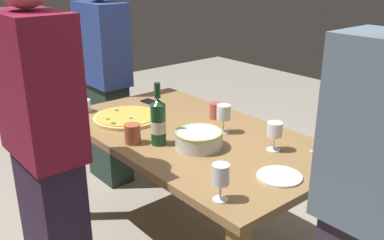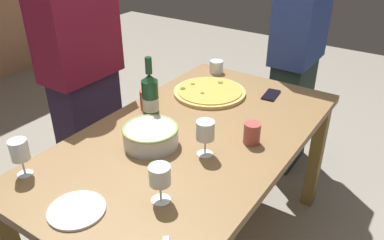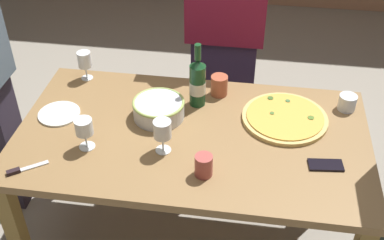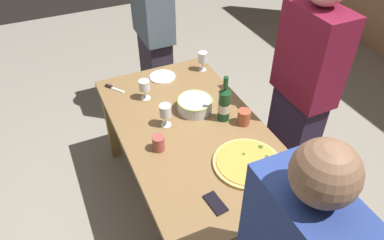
# 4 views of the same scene
# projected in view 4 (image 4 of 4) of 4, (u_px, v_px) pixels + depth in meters

# --- Properties ---
(ground_plane) EXTENTS (8.00, 8.00, 0.00)m
(ground_plane) POSITION_uv_depth(u_px,v_px,m) (192.00, 202.00, 2.80)
(ground_plane) COLOR gray
(dining_table) EXTENTS (1.60, 0.90, 0.75)m
(dining_table) POSITION_uv_depth(u_px,v_px,m) (192.00, 140.00, 2.38)
(dining_table) COLOR olive
(dining_table) RESTS_ON ground
(pizza) EXTENTS (0.40, 0.40, 0.03)m
(pizza) POSITION_uv_depth(u_px,v_px,m) (247.00, 163.00, 2.07)
(pizza) COLOR #DAB86A
(pizza) RESTS_ON dining_table
(serving_bowl) EXTENTS (0.25, 0.25, 0.09)m
(serving_bowl) POSITION_uv_depth(u_px,v_px,m) (195.00, 104.00, 2.44)
(serving_bowl) COLOR silver
(serving_bowl) RESTS_ON dining_table
(wine_bottle) EXTENTS (0.08, 0.08, 0.33)m
(wine_bottle) POSITION_uv_depth(u_px,v_px,m) (224.00, 104.00, 2.32)
(wine_bottle) COLOR #174522
(wine_bottle) RESTS_ON dining_table
(wine_glass_near_pizza) EXTENTS (0.07, 0.07, 0.16)m
(wine_glass_near_pizza) POSITION_uv_depth(u_px,v_px,m) (203.00, 58.00, 2.80)
(wine_glass_near_pizza) COLOR white
(wine_glass_near_pizza) RESTS_ON dining_table
(wine_glass_by_bottle) EXTENTS (0.08, 0.08, 0.16)m
(wine_glass_by_bottle) POSITION_uv_depth(u_px,v_px,m) (165.00, 111.00, 2.28)
(wine_glass_by_bottle) COLOR white
(wine_glass_by_bottle) RESTS_ON dining_table
(wine_glass_far_left) EXTENTS (0.08, 0.08, 0.15)m
(wine_glass_far_left) POSITION_uv_depth(u_px,v_px,m) (145.00, 86.00, 2.51)
(wine_glass_far_left) COLOR white
(wine_glass_far_left) RESTS_ON dining_table
(cup_amber) EXTENTS (0.07, 0.07, 0.10)m
(cup_amber) POSITION_uv_depth(u_px,v_px,m) (159.00, 143.00, 2.14)
(cup_amber) COLOR #AE4C46
(cup_amber) RESTS_ON dining_table
(cup_ceramic) EXTENTS (0.09, 0.09, 0.08)m
(cup_ceramic) POSITION_uv_depth(u_px,v_px,m) (299.00, 189.00, 1.89)
(cup_ceramic) COLOR white
(cup_ceramic) RESTS_ON dining_table
(cup_spare) EXTENTS (0.08, 0.08, 0.10)m
(cup_spare) POSITION_uv_depth(u_px,v_px,m) (244.00, 117.00, 2.33)
(cup_spare) COLOR #AF5438
(cup_spare) RESTS_ON dining_table
(side_plate) EXTENTS (0.20, 0.20, 0.01)m
(side_plate) POSITION_uv_depth(u_px,v_px,m) (163.00, 77.00, 2.78)
(side_plate) COLOR white
(side_plate) RESTS_ON dining_table
(cell_phone) EXTENTS (0.15, 0.09, 0.01)m
(cell_phone) POSITION_uv_depth(u_px,v_px,m) (215.00, 203.00, 1.86)
(cell_phone) COLOR black
(cell_phone) RESTS_ON dining_table
(pizza_knife) EXTENTS (0.15, 0.12, 0.02)m
(pizza_knife) POSITION_uv_depth(u_px,v_px,m) (112.00, 88.00, 2.67)
(pizza_knife) COLOR silver
(pizza_knife) RESTS_ON dining_table
(person_host) EXTENTS (0.43, 0.24, 1.69)m
(person_host) POSITION_uv_depth(u_px,v_px,m) (302.00, 92.00, 2.45)
(person_host) COLOR #291C34
(person_host) RESTS_ON ground
(person_guest_left) EXTENTS (0.45, 0.24, 1.67)m
(person_guest_left) POSITION_uv_depth(u_px,v_px,m) (154.00, 34.00, 3.14)
(person_guest_left) COLOR #322A3B
(person_guest_left) RESTS_ON ground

